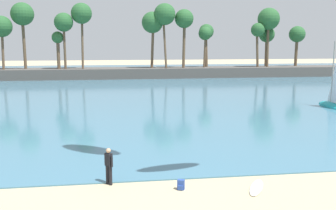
# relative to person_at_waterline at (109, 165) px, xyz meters

# --- Properties ---
(sea) EXTENTS (220.00, 91.89, 0.06)m
(sea) POSITION_rel_person_at_waterline_xyz_m (0.65, 46.03, -0.86)
(sea) COLOR teal
(sea) RESTS_ON ground
(palm_headland) EXTENTS (87.14, 6.38, 12.88)m
(palm_headland) POSITION_rel_person_at_waterline_xyz_m (1.39, 51.87, 3.36)
(palm_headland) COLOR #514C47
(palm_headland) RESTS_ON ground
(person_at_waterline) EXTENTS (0.38, 0.45, 1.67)m
(person_at_waterline) POSITION_rel_person_at_waterline_xyz_m (0.00, 0.00, 0.00)
(person_at_waterline) COLOR black
(person_at_waterline) RESTS_ON ground
(backpack_by_trailer) EXTENTS (0.35, 0.35, 0.44)m
(backpack_by_trailer) POSITION_rel_person_at_waterline_xyz_m (3.07, -1.07, -0.69)
(backpack_by_trailer) COLOR #2D4C9E
(backpack_by_trailer) RESTS_ON ground
(surfboard) EXTENTS (1.45, 2.10, 0.08)m
(surfboard) POSITION_rel_person_at_waterline_xyz_m (6.35, -1.40, -0.85)
(surfboard) COLOR white
(surfboard) RESTS_ON ground
(sailboat_toward_headland) EXTENTS (1.69, 4.76, 6.80)m
(sailboat_toward_headland) POSITION_rel_person_at_waterline_xyz_m (21.39, 17.62, -0.22)
(sailboat_toward_headland) COLOR teal
(sailboat_toward_headland) RESTS_ON sea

